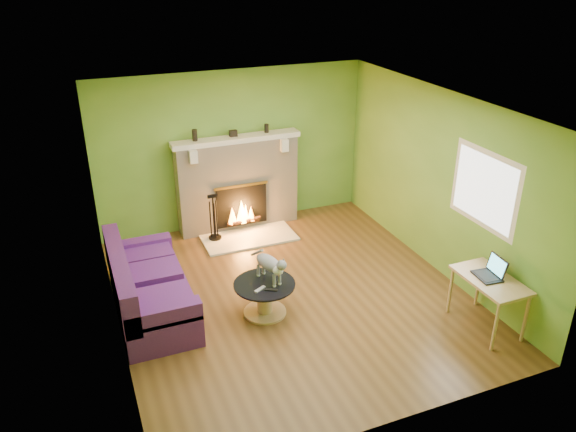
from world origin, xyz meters
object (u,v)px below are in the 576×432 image
sofa (147,289)px  desk (490,285)px  cat (269,266)px  coffee_table (265,296)px

sofa → desk: 4.26m
sofa → cat: bearing=-20.6°
desk → cat: size_ratio=1.39×
sofa → coffee_table: sofa is taller
sofa → desk: bearing=-26.3°
coffee_table → cat: cat is taller
sofa → cat: 1.59m
sofa → coffee_table: 1.51m
coffee_table → desk: 2.77m
desk → coffee_table: bearing=152.1°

